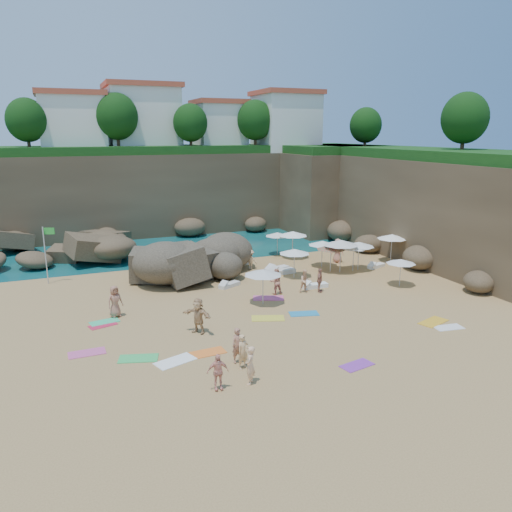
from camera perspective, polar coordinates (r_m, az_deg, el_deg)
name	(u,v)px	position (r m, az deg, el deg)	size (l,w,h in m)	color
ground	(244,301)	(30.83, -1.36, -5.20)	(120.00, 120.00, 0.00)	tan
seawater	(153,222)	(59.04, -11.73, 3.81)	(120.00, 120.00, 0.00)	#0C4751
cliff_back	(178,191)	(54.02, -8.86, 7.30)	(44.00, 8.00, 8.00)	brown
cliff_right	(414,204)	(46.22, 17.57, 5.71)	(8.00, 30.00, 8.00)	brown
cliff_corner	(326,190)	(54.89, 7.95, 7.43)	(10.00, 12.00, 8.00)	brown
rock_promontory	(51,259)	(44.43, -22.39, -0.27)	(12.00, 7.00, 2.00)	brown
clifftop_buildings	(183,121)	(54.68, -8.33, 15.00)	(28.48, 9.48, 7.00)	white
clifftop_trees	(218,120)	(49.14, -4.38, 15.25)	(35.60, 23.82, 4.40)	#11380F
rock_outcrop	(197,276)	(36.46, -6.77, -2.24)	(7.25, 5.44, 2.90)	brown
flag_pole	(47,247)	(36.59, -22.81, 0.90)	(0.76, 0.26, 3.98)	silver
parasol_0	(294,251)	(35.45, 4.41, 0.53)	(2.20, 2.20, 2.08)	silver
parasol_1	(277,234)	(41.96, 2.46, 2.50)	(2.06, 2.06, 1.94)	silver
parasol_2	(293,234)	(40.88, 4.22, 2.58)	(2.39, 2.39, 2.26)	silver
parasol_3	(341,243)	(37.11, 9.69, 1.53)	(2.60, 2.60, 2.46)	silver
parasol_4	(354,246)	(37.75, 11.13, 1.13)	(2.19, 2.19, 2.07)	silver
parasol_5	(322,243)	(38.45, 7.59, 1.48)	(2.18, 2.18, 2.06)	silver
parasol_6	(331,247)	(37.17, 8.58, 1.00)	(2.17, 2.17, 2.05)	silver
parasol_7	(359,244)	(38.01, 11.70, 1.32)	(2.29, 2.29, 2.17)	silver
parasol_8	(392,237)	(41.09, 15.29, 2.15)	(2.37, 2.37, 2.24)	silver
parasol_9	(263,272)	(29.79, 0.81, -1.87)	(2.30, 2.30, 2.17)	silver
parasol_11	(401,261)	(34.77, 16.24, -0.60)	(1.97, 1.97, 1.86)	silver
lounger_0	(229,285)	(33.66, -3.06, -3.32)	(1.62, 0.54, 0.25)	silver
lounger_1	(237,264)	(38.99, -2.20, -0.87)	(1.86, 0.62, 0.29)	white
lounger_2	(282,272)	(36.71, 2.97, -1.80)	(2.04, 0.68, 0.32)	silver
lounger_3	(277,269)	(37.30, 2.42, -1.54)	(2.00, 0.67, 0.31)	silver
lounger_4	(315,286)	(33.63, 6.73, -3.39)	(1.78, 0.59, 0.28)	white
lounger_5	(376,266)	(39.45, 13.58, -1.11)	(1.61, 0.54, 0.25)	white
towel_1	(87,353)	(25.21, -18.76, -10.45)	(1.69, 0.84, 0.03)	#D1518E
towel_2	(208,353)	(24.07, -5.52, -10.93)	(1.65, 0.82, 0.03)	orange
towel_3	(138,358)	(24.01, -13.30, -11.31)	(1.78, 0.89, 0.03)	green
towel_4	(268,318)	(28.09, 1.37, -7.12)	(1.82, 0.91, 0.03)	yellow
towel_5	(175,361)	(23.41, -9.22, -11.79)	(1.83, 0.91, 0.03)	white
towel_6	(357,365)	(23.21, 11.46, -12.14)	(1.54, 0.77, 0.03)	purple
towel_7	(103,325)	(28.34, -17.09, -7.57)	(1.45, 0.72, 0.03)	#C72344
towel_8	(304,314)	(28.89, 5.49, -6.57)	(1.67, 0.83, 0.03)	teal
towel_9	(268,298)	(31.37, 1.43, -4.82)	(1.92, 0.96, 0.03)	#D7538E
towel_10	(433,322)	(29.24, 19.61, -7.10)	(1.78, 0.89, 0.03)	gold
towel_11	(105,322)	(28.80, -16.92, -7.21)	(1.55, 0.77, 0.03)	#38C683
towel_13	(449,327)	(28.72, 21.15, -7.62)	(1.55, 0.77, 0.03)	white
person_stand_0	(243,352)	(22.22, -1.49, -10.86)	(0.57, 0.38, 1.57)	tan
person_stand_1	(276,281)	(31.94, 2.29, -2.92)	(0.82, 0.64, 1.69)	tan
person_stand_2	(251,260)	(37.75, -0.60, -0.40)	(0.97, 0.40, 1.50)	tan
person_stand_3	(320,280)	(32.61, 7.29, -2.77)	(0.92, 0.38, 1.58)	#AB6C55
person_stand_4	(338,251)	(40.21, 9.31, 0.61)	(0.94, 0.51, 1.92)	tan
person_stand_5	(183,253)	(39.77, -8.36, 0.34)	(1.58, 0.46, 1.71)	tan
person_stand_6	(250,365)	(20.95, -0.68, -12.38)	(0.60, 0.39, 1.65)	#F6BB8B
person_lie_1	(218,386)	(20.83, -4.36, -14.56)	(0.89, 1.52, 0.37)	#F09F88
person_lie_2	(116,313)	(29.32, -15.73, -6.27)	(0.87, 1.79, 0.48)	#A26A51
person_lie_3	(199,328)	(26.25, -6.58, -8.22)	(1.71, 1.85, 0.49)	tan
person_lie_4	(238,359)	(22.97, -2.05, -11.64)	(0.59, 1.61, 0.39)	#AB6F55
person_lie_5	(305,288)	(32.57, 5.61, -3.68)	(0.72, 1.48, 0.56)	#F1B688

